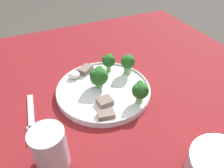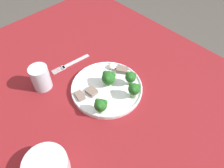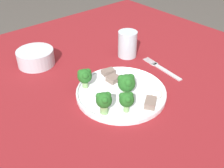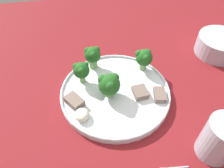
{
  "view_description": "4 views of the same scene",
  "coord_description": "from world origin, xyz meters",
  "px_view_note": "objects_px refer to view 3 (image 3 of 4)",
  "views": [
    {
      "loc": [
        0.12,
        0.36,
        1.14
      ],
      "look_at": [
        -0.07,
        -0.06,
        0.77
      ],
      "focal_mm": 35.0,
      "sensor_mm": 36.0,
      "label": 1
    },
    {
      "loc": [
        -0.45,
        0.26,
        1.37
      ],
      "look_at": [
        -0.09,
        -0.09,
        0.78
      ],
      "focal_mm": 35.0,
      "sensor_mm": 36.0,
      "label": 2
    },
    {
      "loc": [
        -0.49,
        -0.54,
        1.2
      ],
      "look_at": [
        -0.09,
        -0.08,
        0.77
      ],
      "focal_mm": 42.0,
      "sensor_mm": 36.0,
      "label": 3
    },
    {
      "loc": [
        0.28,
        -0.16,
        1.15
      ],
      "look_at": [
        -0.04,
        -0.1,
        0.78
      ],
      "focal_mm": 35.0,
      "sensor_mm": 36.0,
      "label": 4
    }
  ],
  "objects_px": {
    "cream_bowl": "(36,58)",
    "drinking_glass": "(127,45)",
    "fork": "(162,69)",
    "dinner_plate": "(121,92)"
  },
  "relations": [
    {
      "from": "cream_bowl",
      "to": "drinking_glass",
      "type": "distance_m",
      "value": 0.33
    },
    {
      "from": "dinner_plate",
      "to": "fork",
      "type": "relative_size",
      "value": 1.53
    },
    {
      "from": "dinner_plate",
      "to": "fork",
      "type": "bearing_deg",
      "value": 4.03
    },
    {
      "from": "cream_bowl",
      "to": "drinking_glass",
      "type": "bearing_deg",
      "value": -29.75
    },
    {
      "from": "dinner_plate",
      "to": "cream_bowl",
      "type": "height_order",
      "value": "cream_bowl"
    },
    {
      "from": "fork",
      "to": "cream_bowl",
      "type": "distance_m",
      "value": 0.44
    },
    {
      "from": "dinner_plate",
      "to": "drinking_glass",
      "type": "height_order",
      "value": "drinking_glass"
    },
    {
      "from": "dinner_plate",
      "to": "drinking_glass",
      "type": "distance_m",
      "value": 0.25
    },
    {
      "from": "drinking_glass",
      "to": "fork",
      "type": "bearing_deg",
      "value": -80.93
    },
    {
      "from": "fork",
      "to": "cream_bowl",
      "type": "relative_size",
      "value": 1.37
    }
  ]
}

